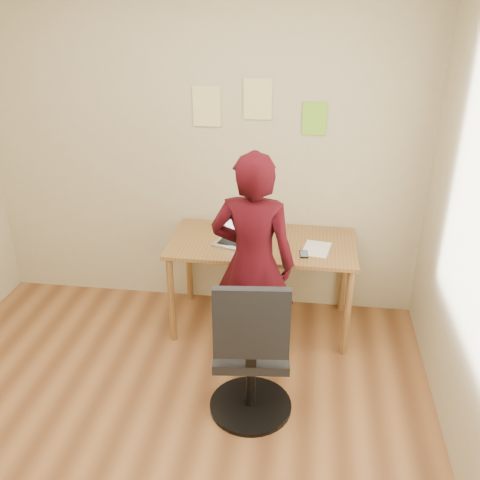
# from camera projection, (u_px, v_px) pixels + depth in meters

# --- Properties ---
(room) EXTENTS (3.58, 3.58, 2.78)m
(room) POSITION_uv_depth(u_px,v_px,m) (130.00, 244.00, 2.60)
(room) COLOR brown
(room) RESTS_ON ground
(desk) EXTENTS (1.40, 0.70, 0.74)m
(desk) POSITION_uv_depth(u_px,v_px,m) (262.00, 252.00, 4.07)
(desk) COLOR #925F32
(desk) RESTS_ON ground
(laptop) EXTENTS (0.35, 0.33, 0.21)m
(laptop) POSITION_uv_depth(u_px,v_px,m) (237.00, 236.00, 4.01)
(laptop) COLOR silver
(laptop) RESTS_ON desk
(paper_sheet) EXTENTS (0.23, 0.29, 0.00)m
(paper_sheet) POSITION_uv_depth(u_px,v_px,m) (316.00, 249.00, 3.92)
(paper_sheet) COLOR white
(paper_sheet) RESTS_ON desk
(phone) EXTENTS (0.07, 0.12, 0.01)m
(phone) POSITION_uv_depth(u_px,v_px,m) (304.00, 254.00, 3.83)
(phone) COLOR black
(phone) RESTS_ON desk
(wall_note_left) EXTENTS (0.21, 0.00, 0.30)m
(wall_note_left) POSITION_uv_depth(u_px,v_px,m) (207.00, 107.00, 4.01)
(wall_note_left) COLOR #F5E492
(wall_note_left) RESTS_ON room
(wall_note_mid) EXTENTS (0.21, 0.00, 0.30)m
(wall_note_mid) POSITION_uv_depth(u_px,v_px,m) (258.00, 99.00, 3.93)
(wall_note_mid) COLOR #F5E492
(wall_note_mid) RESTS_ON room
(wall_note_right) EXTENTS (0.18, 0.00, 0.24)m
(wall_note_right) POSITION_uv_depth(u_px,v_px,m) (315.00, 119.00, 3.94)
(wall_note_right) COLOR #86D42F
(wall_note_right) RESTS_ON room
(office_chair) EXTENTS (0.53, 0.53, 1.02)m
(office_chair) POSITION_uv_depth(u_px,v_px,m) (251.00, 359.00, 3.24)
(office_chair) COLOR black
(office_chair) RESTS_ON ground
(person) EXTENTS (0.60, 0.42, 1.58)m
(person) POSITION_uv_depth(u_px,v_px,m) (253.00, 264.00, 3.60)
(person) COLOR #35070D
(person) RESTS_ON ground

